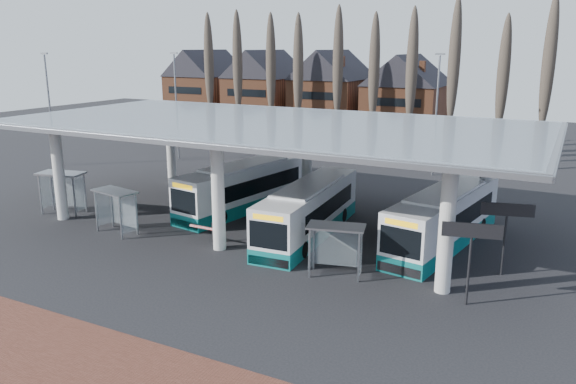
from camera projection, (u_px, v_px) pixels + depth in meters
The scene contains 16 objects.
ground at pixel (192, 264), 28.43m from camera, with size 140.00×140.00×0.00m, color black.
station_canopy at pixel (268, 132), 33.89m from camera, with size 32.00×16.00×6.34m.
poplar_row at pixel (393, 67), 54.61m from camera, with size 45.10×1.10×14.50m.
townhouse_row at pixel (298, 85), 71.78m from camera, with size 36.80×10.30×12.25m.
lamp_post_a at pixel (176, 104), 54.00m from camera, with size 0.80×0.16×10.17m.
lamp_post_b at pixel (436, 113), 46.79m from camera, with size 0.80×0.16×10.17m.
lamp_post_d at pixel (50, 108), 50.67m from camera, with size 0.80×0.16×10.17m.
bus_1 at pixel (246, 187), 37.88m from camera, with size 4.19×11.54×3.14m.
bus_2 at pixel (309, 211), 32.52m from camera, with size 3.11×11.15×3.06m.
bus_3 at pixel (444, 219), 30.97m from camera, with size 4.11×11.48×3.12m.
shelter_0 at pixel (63, 183), 36.77m from camera, with size 3.22×2.09×2.75m.
shelter_1 at pixel (117, 202), 32.87m from camera, with size 2.98×1.87×2.58m.
shelter_2 at pixel (336, 238), 26.70m from camera, with size 2.96×1.97×2.52m.
info_sign_0 at pixel (472, 237), 23.22m from camera, with size 2.40×0.73×3.63m.
info_sign_1 at pixel (507, 215), 26.35m from camera, with size 2.36×0.74×3.58m.
barrier at pixel (208, 229), 31.01m from camera, with size 2.30×0.64×1.15m.
Camera 1 is at (16.53, -21.41, 10.68)m, focal length 35.00 mm.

